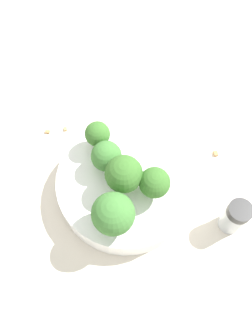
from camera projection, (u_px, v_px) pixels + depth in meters
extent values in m
plane|color=beige|center=(126.00, 190.00, 0.52)|extent=(3.00, 3.00, 0.00)
cylinder|color=white|center=(126.00, 185.00, 0.50)|extent=(0.21, 0.21, 0.04)
cylinder|color=#7A9E5B|center=(123.00, 181.00, 0.46)|extent=(0.02, 0.02, 0.03)
sphere|color=#386B28|center=(122.00, 174.00, 0.44)|extent=(0.05, 0.05, 0.05)
cylinder|color=#7A9E5B|center=(107.00, 162.00, 0.48)|extent=(0.02, 0.02, 0.02)
sphere|color=#3D7533|center=(106.00, 156.00, 0.46)|extent=(0.04, 0.04, 0.04)
cylinder|color=#84AD66|center=(153.00, 189.00, 0.46)|extent=(0.02, 0.02, 0.03)
sphere|color=#386B28|center=(155.00, 183.00, 0.44)|extent=(0.04, 0.04, 0.04)
cylinder|color=#8EB770|center=(98.00, 141.00, 0.49)|extent=(0.02, 0.02, 0.03)
sphere|color=#386B28|center=(97.00, 134.00, 0.48)|extent=(0.04, 0.04, 0.04)
cylinder|color=#84AD66|center=(112.00, 220.00, 0.43)|extent=(0.02, 0.02, 0.03)
sphere|color=#3D7533|center=(112.00, 213.00, 0.41)|extent=(0.06, 0.06, 0.06)
cylinder|color=#B2B7BC|center=(233.00, 219.00, 0.47)|extent=(0.03, 0.03, 0.05)
cylinder|color=#2D2D2D|center=(240.00, 211.00, 0.44)|extent=(0.03, 0.03, 0.01)
cube|color=#AD7F4C|center=(216.00, 153.00, 0.54)|extent=(0.01, 0.01, 0.01)
cube|color=tan|center=(65.00, 128.00, 0.57)|extent=(0.01, 0.01, 0.01)
cube|color=#AD7F4C|center=(47.00, 131.00, 0.56)|extent=(0.01, 0.01, 0.01)
cube|color=#AD7F4C|center=(95.00, 127.00, 0.57)|extent=(0.01, 0.01, 0.01)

